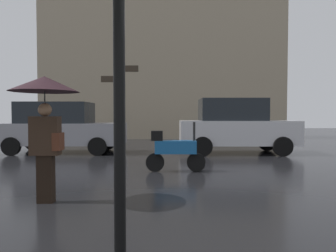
{
  "coord_description": "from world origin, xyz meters",
  "views": [
    {
      "loc": [
        0.32,
        -2.8,
        1.4
      ],
      "look_at": [
        0.32,
        5.25,
        1.11
      ],
      "focal_mm": 32.97,
      "sensor_mm": 36.0,
      "label": 1
    }
  ],
  "objects_px": {
    "parked_scooter": "(174,149)",
    "street_signpost": "(119,101)",
    "parked_car_left": "(60,127)",
    "parked_car_right": "(235,126)",
    "pedestrian_with_umbrella": "(45,101)"
  },
  "relations": [
    {
      "from": "parked_car_left",
      "to": "street_signpost",
      "type": "height_order",
      "value": "street_signpost"
    },
    {
      "from": "parked_car_right",
      "to": "parked_car_left",
      "type": "bearing_deg",
      "value": -3.22
    },
    {
      "from": "parked_car_left",
      "to": "parked_scooter",
      "type": "bearing_deg",
      "value": 146.78
    },
    {
      "from": "parked_scooter",
      "to": "street_signpost",
      "type": "relative_size",
      "value": 0.49
    },
    {
      "from": "parked_scooter",
      "to": "parked_car_right",
      "type": "bearing_deg",
      "value": 46.04
    },
    {
      "from": "pedestrian_with_umbrella",
      "to": "parked_car_left",
      "type": "bearing_deg",
      "value": 67.0
    },
    {
      "from": "pedestrian_with_umbrella",
      "to": "parked_scooter",
      "type": "height_order",
      "value": "pedestrian_with_umbrella"
    },
    {
      "from": "street_signpost",
      "to": "parked_car_right",
      "type": "bearing_deg",
      "value": 30.65
    },
    {
      "from": "parked_scooter",
      "to": "street_signpost",
      "type": "distance_m",
      "value": 2.4
    },
    {
      "from": "parked_scooter",
      "to": "parked_car_left",
      "type": "distance_m",
      "value": 5.66
    },
    {
      "from": "parked_scooter",
      "to": "parked_car_right",
      "type": "xyz_separation_m",
      "value": [
        2.32,
        3.63,
        0.45
      ]
    },
    {
      "from": "parked_scooter",
      "to": "parked_car_right",
      "type": "distance_m",
      "value": 4.33
    },
    {
      "from": "pedestrian_with_umbrella",
      "to": "street_signpost",
      "type": "height_order",
      "value": "street_signpost"
    },
    {
      "from": "pedestrian_with_umbrella",
      "to": "parked_car_left",
      "type": "relative_size",
      "value": 0.44
    },
    {
      "from": "pedestrian_with_umbrella",
      "to": "parked_scooter",
      "type": "relative_size",
      "value": 1.36
    }
  ]
}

